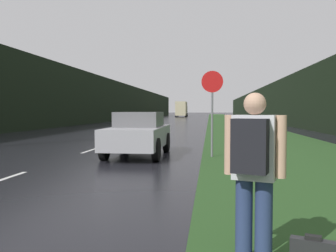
{
  "coord_description": "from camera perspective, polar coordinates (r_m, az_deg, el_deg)",
  "views": [
    {
      "loc": [
        4.64,
        -1.01,
        1.55
      ],
      "look_at": [
        2.81,
        14.51,
        0.88
      ],
      "focal_mm": 38.0,
      "sensor_mm": 36.0,
      "label": 1
    }
  ],
  "objects": [
    {
      "name": "car_passing_near",
      "position": [
        12.32,
        -4.75,
        -1.2
      ],
      "size": [
        1.84,
        4.16,
        1.5
      ],
      "rotation": [
        0.0,
        0.0,
        3.14
      ],
      "color": "#9E9EA3",
      "rests_on": "ground_plane"
    },
    {
      "name": "grass_verge",
      "position": [
        41.13,
        10.54,
        0.28
      ],
      "size": [
        6.0,
        240.0,
        0.02
      ],
      "primitive_type": "cube",
      "color": "#26471E",
      "rests_on": "ground_plane"
    },
    {
      "name": "hitchhiker_with_backpack",
      "position": [
        3.56,
        13.54,
        -6.63
      ],
      "size": [
        0.57,
        0.5,
        1.73
      ],
      "rotation": [
        0.0,
        0.0,
        -0.32
      ],
      "color": "navy",
      "rests_on": "ground_plane"
    },
    {
      "name": "lane_stripe_d",
      "position": [
        21.51,
        -5.76,
        -1.67
      ],
      "size": [
        0.12,
        3.0,
        0.01
      ],
      "primitive_type": "cube",
      "color": "silver",
      "rests_on": "ground_plane"
    },
    {
      "name": "treeline_near_side",
      "position": [
        51.77,
        16.47,
        3.46
      ],
      "size": [
        2.0,
        140.0,
        5.07
      ],
      "primitive_type": "cube",
      "color": "black",
      "rests_on": "ground_plane"
    },
    {
      "name": "stop_sign",
      "position": [
        11.86,
        7.09,
        3.56
      ],
      "size": [
        0.71,
        0.07,
        2.87
      ],
      "color": "slate",
      "rests_on": "ground_plane"
    },
    {
      "name": "delivery_truck",
      "position": [
        86.71,
        2.2,
        2.73
      ],
      "size": [
        2.6,
        8.2,
        3.73
      ],
      "color": "#6E684F",
      "rests_on": "ground_plane"
    },
    {
      "name": "treeline_far_side",
      "position": [
        53.2,
        -9.71,
        4.03
      ],
      "size": [
        2.0,
        140.0,
        6.07
      ],
      "primitive_type": "cube",
      "color": "black",
      "rests_on": "ground_plane"
    },
    {
      "name": "lane_stripe_e",
      "position": [
        28.37,
        -2.7,
        -0.66
      ],
      "size": [
        0.12,
        3.0,
        0.01
      ],
      "primitive_type": "cube",
      "color": "silver",
      "rests_on": "ground_plane"
    },
    {
      "name": "lane_stripe_c",
      "position": [
        14.78,
        -11.64,
        -3.6
      ],
      "size": [
        0.12,
        3.0,
        0.01
      ],
      "primitive_type": "cube",
      "color": "silver",
      "rests_on": "ground_plane"
    }
  ]
}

